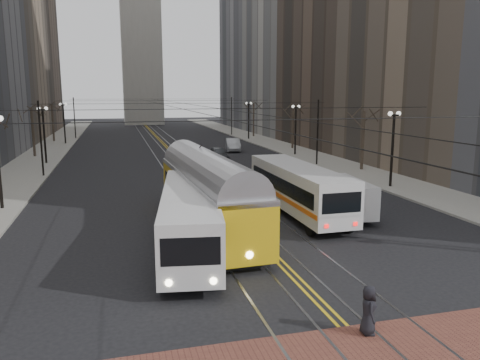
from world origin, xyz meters
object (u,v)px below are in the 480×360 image
sedan_silver (233,145)px  pedestrian_a (368,310)px  transit_bus (190,221)px  streetcar (208,200)px  rear_bus (298,190)px  sedan_grey (219,154)px  cargo_van (345,199)px

sedan_silver → pedestrian_a: 46.31m
transit_bus → streetcar: (1.43, 3.14, 0.19)m
rear_bus → pedestrian_a: (-3.32, -14.05, -0.69)m
sedan_grey → pedestrian_a: size_ratio=2.88×
transit_bus → cargo_van: (9.72, 3.54, -0.32)m
sedan_grey → transit_bus: bearing=-104.5°
transit_bus → sedan_grey: size_ratio=2.61×
sedan_silver → streetcar: bearing=-97.0°
sedan_grey → sedan_silver: size_ratio=0.91×
cargo_van → sedan_silver: (1.47, 33.18, -0.31)m
streetcar → sedan_silver: 34.98m
cargo_van → sedan_silver: 33.22m
rear_bus → sedan_grey: (0.18, 23.27, -0.71)m
streetcar → pedestrian_a: 12.47m
cargo_van → pedestrian_a: size_ratio=3.28×
transit_bus → pedestrian_a: bearing=-57.6°
streetcar → sedan_silver: bearing=70.9°
transit_bus → streetcar: 3.46m
streetcar → sedan_silver: (9.75, 33.58, -0.83)m
rear_bus → sedan_grey: size_ratio=2.55×
streetcar → rear_bus: streetcar is taller
streetcar → cargo_van: 8.31m
sedan_grey → sedan_silver: sedan_silver is taller
transit_bus → streetcar: streetcar is taller
rear_bus → pedestrian_a: rear_bus is taller
cargo_van → rear_bus: bearing=153.2°
sedan_grey → pedestrian_a: bearing=-95.0°
streetcar → sedan_grey: streetcar is taller
rear_bus → sedan_silver: (3.87, 31.70, -0.67)m
transit_bus → streetcar: size_ratio=0.83×
cargo_van → pedestrian_a: cargo_van is taller
sedan_silver → cargo_van: bearing=-83.4°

